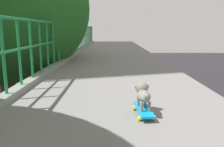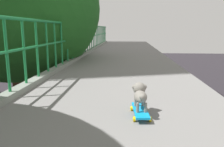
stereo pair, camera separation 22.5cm
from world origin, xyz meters
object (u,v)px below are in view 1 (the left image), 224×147
city_bus (49,61)px  small_dog (144,93)px  car_yellow_cab_fifth (9,136)px  toy_skateboard (144,110)px

city_bus → small_dog: small_dog is taller
car_yellow_cab_fifth → small_dog: size_ratio=10.39×
car_yellow_cab_fifth → city_bus: size_ratio=0.42×
city_bus → small_dog: (9.15, -28.26, 3.62)m
city_bus → toy_skateboard: size_ratio=19.01×
small_dog → city_bus: bearing=107.9°
city_bus → car_yellow_cab_fifth: bearing=-80.4°
city_bus → small_dog: bearing=-72.1°
small_dog → toy_skateboard: bearing=-86.8°
car_yellow_cab_fifth → small_dog: 11.18m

